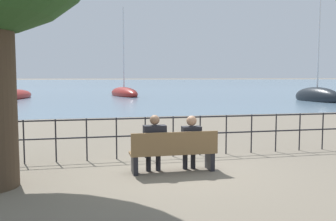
% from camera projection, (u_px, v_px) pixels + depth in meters
% --- Properties ---
extents(ground_plane, '(1000.00, 1000.00, 0.00)m').
position_uv_depth(ground_plane, '(173.00, 171.00, 8.20)').
color(ground_plane, '#706656').
extents(harbor_water, '(600.00, 300.00, 0.01)m').
position_uv_depth(harbor_water, '(88.00, 82.00, 164.86)').
color(harbor_water, slate).
rests_on(harbor_water, ground_plane).
extents(park_bench, '(1.89, 0.45, 0.90)m').
position_uv_depth(park_bench, '(174.00, 152.00, 8.10)').
color(park_bench, brown).
rests_on(park_bench, ground_plane).
extents(seated_person_left, '(0.49, 0.35, 1.26)m').
position_uv_depth(seated_person_left, '(154.00, 141.00, 8.06)').
color(seated_person_left, black).
rests_on(seated_person_left, ground_plane).
extents(seated_person_right, '(0.41, 0.35, 1.22)m').
position_uv_depth(seated_person_right, '(191.00, 140.00, 8.25)').
color(seated_person_right, black).
rests_on(seated_person_right, ground_plane).
extents(promenade_railing, '(11.02, 0.04, 1.05)m').
position_uv_depth(promenade_railing, '(159.00, 130.00, 9.61)').
color(promenade_railing, black).
rests_on(promenade_railing, ground_plane).
extents(sailboat_0, '(2.09, 5.55, 10.84)m').
position_uv_depth(sailboat_0, '(317.00, 97.00, 31.92)').
color(sailboat_0, black).
rests_on(sailboat_0, ground_plane).
extents(sailboat_1, '(4.12, 8.41, 8.66)m').
position_uv_depth(sailboat_1, '(11.00, 96.00, 35.48)').
color(sailboat_1, maroon).
rests_on(sailboat_1, ground_plane).
extents(sailboat_2, '(3.31, 7.78, 9.97)m').
position_uv_depth(sailboat_2, '(124.00, 93.00, 40.85)').
color(sailboat_2, maroon).
rests_on(sailboat_2, ground_plane).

